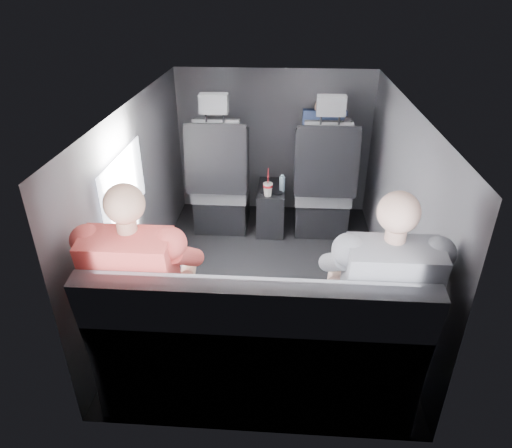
# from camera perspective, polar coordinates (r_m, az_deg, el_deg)

# --- Properties ---
(floor) EXTENTS (2.60, 2.60, 0.00)m
(floor) POSITION_cam_1_polar(r_m,az_deg,el_deg) (3.50, 1.27, -7.29)
(floor) COLOR black
(floor) RESTS_ON ground
(ceiling) EXTENTS (2.60, 2.60, 0.00)m
(ceiling) POSITION_cam_1_polar(r_m,az_deg,el_deg) (2.93, 1.56, 14.66)
(ceiling) COLOR #B2B2AD
(ceiling) RESTS_ON panel_back
(panel_left) EXTENTS (0.02, 2.60, 1.35)m
(panel_left) POSITION_cam_1_polar(r_m,az_deg,el_deg) (3.31, -14.36, 3.07)
(panel_left) COLOR #56565B
(panel_left) RESTS_ON floor
(panel_right) EXTENTS (0.02, 2.60, 1.35)m
(panel_right) POSITION_cam_1_polar(r_m,az_deg,el_deg) (3.25, 17.47, 2.08)
(panel_right) COLOR #56565B
(panel_right) RESTS_ON floor
(panel_front) EXTENTS (1.80, 0.02, 1.35)m
(panel_front) POSITION_cam_1_polar(r_m,az_deg,el_deg) (4.36, 2.23, 10.14)
(panel_front) COLOR #56565B
(panel_front) RESTS_ON floor
(panel_back) EXTENTS (1.80, 0.02, 1.35)m
(panel_back) POSITION_cam_1_polar(r_m,az_deg,el_deg) (2.07, -0.37, -13.20)
(panel_back) COLOR #56565B
(panel_back) RESTS_ON floor
(side_window) EXTENTS (0.02, 0.75, 0.42)m
(side_window) POSITION_cam_1_polar(r_m,az_deg,el_deg) (2.96, -16.16, 4.48)
(side_window) COLOR white
(side_window) RESTS_ON panel_left
(seatbelt) EXTENTS (0.35, 0.11, 0.59)m
(seatbelt) POSITION_cam_1_polar(r_m,az_deg,el_deg) (3.74, 8.91, 8.65)
(seatbelt) COLOR black
(seatbelt) RESTS_ON front_seat_right
(front_seat_left) EXTENTS (0.52, 0.58, 1.26)m
(front_seat_left) POSITION_cam_1_polar(r_m,az_deg,el_deg) (4.07, -4.43, 4.54)
(front_seat_left) COLOR black
(front_seat_left) RESTS_ON floor
(front_seat_right) EXTENTS (0.52, 0.58, 1.26)m
(front_seat_right) POSITION_cam_1_polar(r_m,az_deg,el_deg) (4.04, 8.33, 4.15)
(front_seat_right) COLOR black
(front_seat_right) RESTS_ON floor
(center_console) EXTENTS (0.24, 0.48, 0.41)m
(center_console) POSITION_cam_1_polar(r_m,az_deg,el_deg) (4.15, 1.91, 2.08)
(center_console) COLOR black
(center_console) RESTS_ON floor
(rear_bench) EXTENTS (1.60, 0.57, 0.92)m
(rear_bench) POSITION_cam_1_polar(r_m,az_deg,el_deg) (2.49, 0.08, -15.86)
(rear_bench) COLOR #5B5B5F
(rear_bench) RESTS_ON floor
(soda_cup) EXTENTS (0.08, 0.08, 0.25)m
(soda_cup) POSITION_cam_1_polar(r_m,az_deg,el_deg) (3.89, 1.49, 4.42)
(soda_cup) COLOR white
(soda_cup) RESTS_ON center_console
(water_bottle) EXTENTS (0.05, 0.05, 0.15)m
(water_bottle) POSITION_cam_1_polar(r_m,az_deg,el_deg) (3.98, 3.29, 5.06)
(water_bottle) COLOR #99BAD0
(water_bottle) RESTS_ON center_console
(laptop_white) EXTENTS (0.34, 0.33, 0.23)m
(laptop_white) POSITION_cam_1_polar(r_m,az_deg,el_deg) (2.62, -13.46, -5.20)
(laptop_white) COLOR silver
(laptop_white) RESTS_ON passenger_rear_left
(laptop_black) EXTENTS (0.36, 0.34, 0.23)m
(laptop_black) POSITION_cam_1_polar(r_m,az_deg,el_deg) (2.57, 14.84, -6.04)
(laptop_black) COLOR black
(laptop_black) RESTS_ON passenger_rear_right
(passenger_rear_left) EXTENTS (0.53, 0.64, 1.26)m
(passenger_rear_left) POSITION_cam_1_polar(r_m,az_deg,el_deg) (2.45, -13.75, -7.57)
(passenger_rear_left) COLOR #36373C
(passenger_rear_left) RESTS_ON rear_bench
(passenger_rear_right) EXTENTS (0.53, 0.64, 1.26)m
(passenger_rear_right) POSITION_cam_1_polar(r_m,az_deg,el_deg) (2.39, 15.10, -8.71)
(passenger_rear_right) COLOR navy
(passenger_rear_right) RESTS_ON rear_bench
(passenger_front_right) EXTENTS (0.37, 0.37, 0.72)m
(passenger_front_right) POSITION_cam_1_polar(r_m,az_deg,el_deg) (4.16, 8.33, 9.91)
(passenger_front_right) COLOR navy
(passenger_front_right) RESTS_ON front_seat_right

